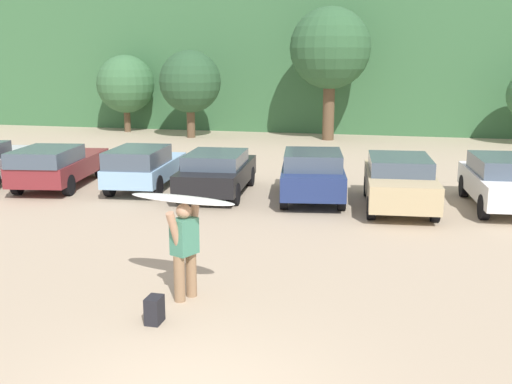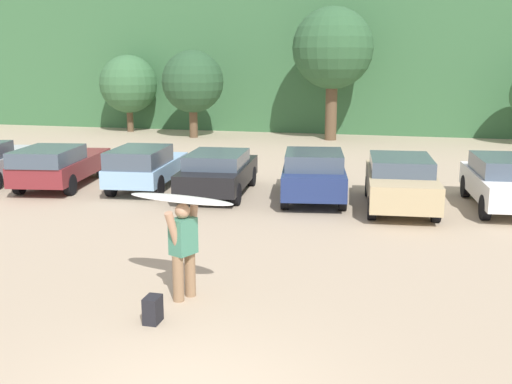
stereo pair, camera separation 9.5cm
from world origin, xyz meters
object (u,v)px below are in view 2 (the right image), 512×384
(parked_car_navy, at_px, (314,173))
(person_adult, at_px, (183,246))
(parked_car_maroon, at_px, (59,164))
(parked_car_sky_blue, at_px, (145,166))
(parked_car_black, at_px, (218,171))
(backpack_dropped, at_px, (153,310))
(surfboard_white, at_px, (181,199))
(parked_car_white, at_px, (505,181))
(parked_car_tan, at_px, (400,181))

(parked_car_navy, xyz_separation_m, person_adult, (-1.10, -8.40, 0.19))
(parked_car_maroon, distance_m, parked_car_sky_blue, 3.01)
(parked_car_black, bearing_deg, backpack_dropped, -174.05)
(parked_car_maroon, height_order, parked_car_black, parked_car_maroon)
(person_adult, distance_m, surfboard_white, 0.83)
(parked_car_black, distance_m, parked_car_navy, 3.05)
(parked_car_maroon, distance_m, parked_car_black, 5.55)
(parked_car_white, relative_size, person_adult, 2.48)
(parked_car_navy, relative_size, parked_car_white, 1.02)
(person_adult, xyz_separation_m, backpack_dropped, (-0.15, -1.10, -0.77))
(parked_car_white, bearing_deg, parked_car_maroon, 86.14)
(person_adult, bearing_deg, parked_car_navy, -73.47)
(parked_car_maroon, distance_m, parked_car_white, 14.11)
(parked_car_navy, relative_size, backpack_dropped, 9.92)
(parked_car_navy, relative_size, surfboard_white, 2.05)
(parked_car_maroon, height_order, surfboard_white, surfboard_white)
(backpack_dropped, bearing_deg, parked_car_white, 55.00)
(parked_car_navy, distance_m, backpack_dropped, 9.59)
(parked_car_white, bearing_deg, backpack_dropped, 139.82)
(parked_car_black, distance_m, parked_car_tan, 5.66)
(person_adult, height_order, backpack_dropped, person_adult)
(parked_car_tan, bearing_deg, parked_car_maroon, 83.44)
(parked_car_navy, bearing_deg, parked_car_maroon, 82.31)
(parked_car_tan, relative_size, backpack_dropped, 10.01)
(parked_car_maroon, height_order, person_adult, person_adult)
(parked_car_sky_blue, height_order, parked_car_black, parked_car_sky_blue)
(parked_car_tan, relative_size, parked_car_white, 1.03)
(parked_car_navy, distance_m, surfboard_white, 8.44)
(parked_car_sky_blue, relative_size, surfboard_white, 1.95)
(parked_car_maroon, xyz_separation_m, parked_car_black, (5.55, 0.17, -0.03))
(parked_car_sky_blue, bearing_deg, parked_car_navy, -96.39)
(parked_car_tan, distance_m, backpack_dropped, 9.82)
(parked_car_white, bearing_deg, parked_car_navy, 86.39)
(parked_car_maroon, xyz_separation_m, parked_car_white, (14.11, 0.32, 0.04))
(parked_car_black, xyz_separation_m, parked_car_navy, (3.05, 0.01, 0.07))
(parked_car_sky_blue, bearing_deg, parked_car_black, -97.52)
(parked_car_white, xyz_separation_m, surfboard_white, (-6.68, -8.44, 1.01))
(parked_car_maroon, xyz_separation_m, surfboard_white, (7.43, -8.12, 1.05))
(surfboard_white, bearing_deg, parked_car_sky_blue, -50.50)
(parked_car_black, distance_m, person_adult, 8.62)
(backpack_dropped, bearing_deg, parked_car_maroon, 128.27)
(parked_car_navy, relative_size, person_adult, 2.52)
(person_adult, distance_m, backpack_dropped, 1.35)
(parked_car_black, xyz_separation_m, parked_car_white, (8.56, 0.16, 0.07))
(parked_car_navy, height_order, person_adult, person_adult)
(parked_car_white, bearing_deg, parked_car_sky_blue, 85.17)
(parked_car_navy, xyz_separation_m, backpack_dropped, (-1.24, -9.49, -0.59))
(parked_car_maroon, distance_m, backpack_dropped, 11.89)
(parked_car_sky_blue, xyz_separation_m, backpack_dropped, (4.35, -9.58, -0.57))
(backpack_dropped, bearing_deg, parked_car_sky_blue, 114.43)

